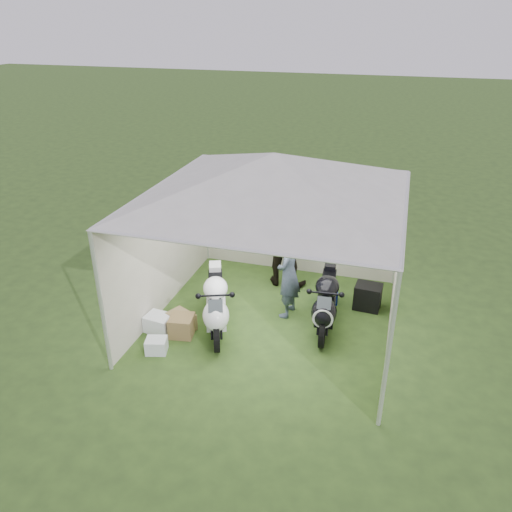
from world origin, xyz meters
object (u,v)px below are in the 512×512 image
object	(u,v)px
crate_0	(159,323)
crate_2	(156,346)
canopy_tent	(274,179)
motorcycle_white	(216,304)
paddock_stand	(328,296)
person_blue_jacket	(289,273)
crate_1	(182,326)
equipment_box	(368,297)
person_dark_jacket	(284,237)
crate_3	(181,321)
motorcycle_black	(326,302)

from	to	relation	value
crate_0	crate_2	size ratio (longest dim) A/B	1.36
canopy_tent	motorcycle_white	world-z (taller)	canopy_tent
paddock_stand	person_blue_jacket	xyz separation A→B (m)	(-0.63, -0.61, 0.69)
motorcycle_white	person_blue_jacket	size ratio (longest dim) A/B	1.09
crate_1	crate_2	distance (m)	0.60
motorcycle_white	person_blue_jacket	xyz separation A→B (m)	(1.04, 0.84, 0.31)
crate_1	equipment_box	bearing A→B (deg)	31.17
equipment_box	person_dark_jacket	bearing A→B (deg)	163.49
person_blue_jacket	crate_3	bearing A→B (deg)	-52.84
canopy_tent	motorcycle_black	size ratio (longest dim) A/B	3.07
canopy_tent	person_dark_jacket	world-z (taller)	canopy_tent
canopy_tent	crate_3	distance (m)	2.90
canopy_tent	paddock_stand	bearing A→B (deg)	45.18
person_blue_jacket	paddock_stand	bearing A→B (deg)	139.81
equipment_box	crate_0	distance (m)	3.76
crate_3	crate_2	bearing A→B (deg)	-99.19
person_dark_jacket	crate_1	size ratio (longest dim) A/B	5.10
crate_3	crate_0	bearing A→B (deg)	-155.63
crate_1	person_blue_jacket	bearing A→B (deg)	36.30
paddock_stand	equipment_box	world-z (taller)	equipment_box
motorcycle_black	person_blue_jacket	distance (m)	0.81
crate_2	canopy_tent	bearing A→B (deg)	43.58
person_dark_jacket	person_blue_jacket	size ratio (longest dim) A/B	1.20
crate_3	equipment_box	bearing A→B (deg)	28.30
motorcycle_white	person_blue_jacket	bearing A→B (deg)	17.77
person_dark_jacket	crate_1	xyz separation A→B (m)	(-1.19, -2.26, -0.82)
paddock_stand	crate_1	bearing A→B (deg)	-141.31
crate_1	motorcycle_black	bearing A→B (deg)	22.11
equipment_box	motorcycle_black	bearing A→B (deg)	-127.59
crate_0	crate_2	world-z (taller)	crate_0
person_dark_jacket	crate_3	distance (m)	2.60
motorcycle_white	equipment_box	bearing A→B (deg)	10.21
motorcycle_black	person_blue_jacket	bearing A→B (deg)	157.55
paddock_stand	crate_2	xyz separation A→B (m)	(-2.38, -2.31, -0.01)
crate_0	person_blue_jacket	bearing A→B (deg)	30.14
motorcycle_white	crate_3	xyz separation A→B (m)	(-0.59, -0.15, -0.37)
paddock_stand	crate_3	xyz separation A→B (m)	(-2.27, -1.60, 0.02)
motorcycle_white	person_dark_jacket	world-z (taller)	person_dark_jacket
motorcycle_black	crate_3	xyz separation A→B (m)	(-2.34, -0.77, -0.35)
paddock_stand	crate_2	distance (m)	3.32
motorcycle_black	person_blue_jacket	size ratio (longest dim) A/B	1.12
paddock_stand	crate_0	size ratio (longest dim) A/B	0.80
motorcycle_white	crate_2	distance (m)	1.18
person_dark_jacket	paddock_stand	bearing A→B (deg)	160.15
crate_1	crate_2	size ratio (longest dim) A/B	1.19
canopy_tent	crate_1	distance (m)	2.88
person_blue_jacket	crate_1	xyz separation A→B (m)	(-1.55, -1.14, -0.65)
person_dark_jacket	crate_2	bearing A→B (deg)	71.27
person_dark_jacket	equipment_box	bearing A→B (deg)	170.87
equipment_box	crate_1	world-z (taller)	equipment_box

